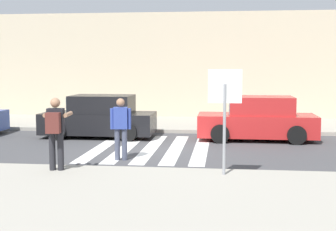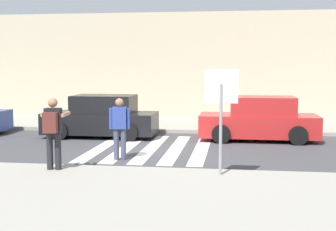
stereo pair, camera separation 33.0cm
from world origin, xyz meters
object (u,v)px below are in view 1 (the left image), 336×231
object	(u,v)px
pedestrian_crossing	(121,125)
parked_car_black	(100,118)
stop_sign	(225,98)
parked_car_red	(258,120)
photographer_with_backpack	(56,127)

from	to	relation	value
pedestrian_crossing	parked_car_black	bearing A→B (deg)	112.65
stop_sign	pedestrian_crossing	size ratio (longest dim) A/B	1.39
parked_car_black	parked_car_red	xyz separation A→B (m)	(5.73, -0.00, 0.00)
stop_sign	photographer_with_backpack	size ratio (longest dim) A/B	1.39
stop_sign	parked_car_red	world-z (taller)	stop_sign
stop_sign	parked_car_black	distance (m)	7.68
parked_car_black	parked_car_red	bearing A→B (deg)	-0.00
stop_sign	parked_car_black	size ratio (longest dim) A/B	0.59
parked_car_black	parked_car_red	world-z (taller)	same
stop_sign	pedestrian_crossing	xyz separation A→B (m)	(-2.85, 2.02, -0.91)
stop_sign	parked_car_red	xyz separation A→B (m)	(1.19, 6.08, -1.16)
stop_sign	parked_car_black	bearing A→B (deg)	126.75
parked_car_red	stop_sign	bearing A→B (deg)	-101.03
stop_sign	parked_car_black	xyz separation A→B (m)	(-4.54, 6.08, -1.16)
parked_car_red	parked_car_black	bearing A→B (deg)	180.00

